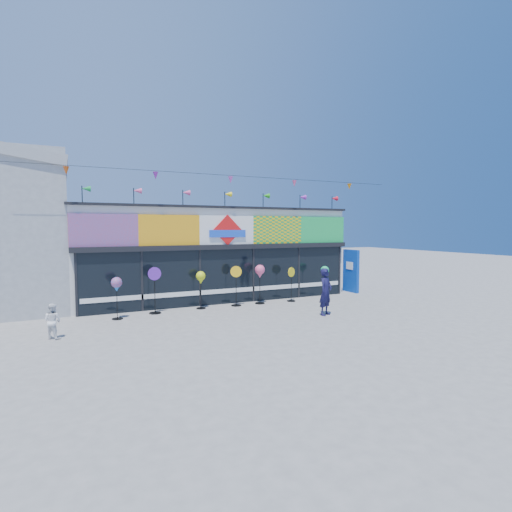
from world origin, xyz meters
TOP-DOWN VIEW (x-y plane):
  - ground at (0.00, 0.00)m, footprint 80.00×80.00m
  - kite_shop at (0.00, 5.94)m, footprint 16.00×5.70m
  - blue_sign at (6.68, 3.62)m, footprint 0.20×1.06m
  - spinner_0 at (-4.54, 2.38)m, footprint 0.37×0.37m
  - spinner_1 at (-3.15, 2.76)m, footprint 0.49×0.44m
  - spinner_2 at (-1.33, 2.88)m, footprint 0.38×0.38m
  - spinner_3 at (0.15, 2.80)m, footprint 0.44×0.42m
  - spinner_4 at (1.23, 2.81)m, footprint 0.42×0.42m
  - spinner_5 at (2.70, 2.70)m, footprint 0.40×0.38m
  - spinner_6 at (4.28, 2.46)m, footprint 0.38×0.38m
  - adult_man at (2.41, -0.22)m, footprint 0.75×0.65m
  - child at (-6.50, 0.59)m, footprint 0.57×0.54m

SIDE VIEW (x-z plane):
  - ground at x=0.00m, z-range 0.00..0.00m
  - child at x=-6.50m, z-range 0.00..1.03m
  - spinner_5 at x=2.70m, z-range 0.04..1.52m
  - adult_man at x=2.41m, z-range 0.00..1.72m
  - spinner_3 at x=0.15m, z-range 0.05..1.69m
  - spinner_1 at x=-3.15m, z-range 0.05..1.78m
  - blue_sign at x=6.68m, z-range 0.01..2.11m
  - spinner_0 at x=-4.54m, z-range 0.44..1.92m
  - spinner_2 at x=-1.33m, z-range 0.45..1.93m
  - spinner_6 at x=4.28m, z-range 0.45..1.94m
  - spinner_4 at x=1.23m, z-range 0.49..2.14m
  - kite_shop at x=0.00m, z-range -0.61..4.70m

